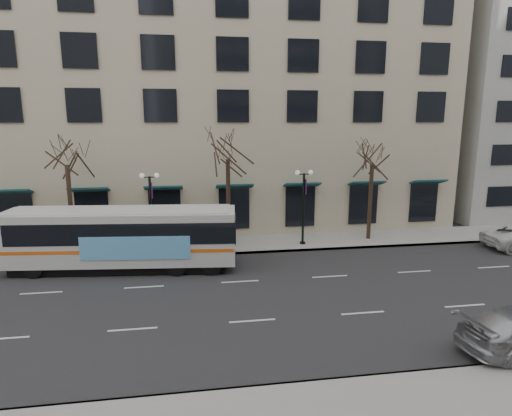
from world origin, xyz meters
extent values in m
plane|color=black|center=(0.00, 0.00, 0.00)|extent=(160.00, 160.00, 0.00)
cube|color=gray|center=(5.00, 9.00, 0.07)|extent=(80.00, 4.00, 0.15)
cube|color=#B8AA8C|center=(-2.00, 21.00, 12.00)|extent=(40.00, 20.00, 24.00)
cylinder|color=black|center=(-10.00, 8.80, 2.87)|extent=(0.28, 0.28, 5.74)
cylinder|color=black|center=(0.00, 8.80, 2.97)|extent=(0.28, 0.28, 5.95)
cylinder|color=black|center=(10.00, 8.80, 2.73)|extent=(0.28, 0.28, 5.46)
cylinder|color=black|center=(-5.00, 8.20, 2.50)|extent=(0.16, 0.16, 5.00)
cylinder|color=black|center=(-5.00, 8.20, 0.15)|extent=(0.36, 0.36, 0.30)
cube|color=black|center=(-5.00, 8.20, 4.95)|extent=(0.90, 0.06, 0.06)
sphere|color=silver|center=(-5.45, 8.20, 5.05)|extent=(0.32, 0.32, 0.32)
sphere|color=silver|center=(-4.55, 8.20, 5.05)|extent=(0.32, 0.32, 0.32)
cube|color=#551A63|center=(-4.88, 8.20, 4.10)|extent=(0.04, 0.45, 1.00)
cylinder|color=black|center=(5.00, 8.20, 2.50)|extent=(0.16, 0.16, 5.00)
cylinder|color=black|center=(5.00, 8.20, 0.15)|extent=(0.36, 0.36, 0.30)
cube|color=black|center=(5.00, 8.20, 4.95)|extent=(0.90, 0.06, 0.06)
sphere|color=silver|center=(4.55, 8.20, 5.05)|extent=(0.32, 0.32, 0.32)
sphere|color=silver|center=(5.45, 8.20, 5.05)|extent=(0.32, 0.32, 0.32)
cube|color=#551A63|center=(5.12, 8.20, 4.10)|extent=(0.04, 0.45, 1.00)
cube|color=silver|center=(-6.45, 5.32, 1.97)|extent=(13.17, 4.14, 2.97)
cube|color=black|center=(-6.45, 5.32, 0.30)|extent=(12.11, 3.70, 0.49)
cube|color=black|center=(-6.13, 5.29, 2.43)|extent=(12.66, 4.13, 1.19)
cube|color=orange|center=(-6.45, 5.32, 1.46)|extent=(13.05, 4.16, 0.19)
cube|color=#60ADE9|center=(-5.53, 3.78, 1.67)|extent=(5.91, 0.68, 1.30)
cube|color=silver|center=(-6.45, 5.32, 3.49)|extent=(12.50, 3.79, 0.09)
cylinder|color=black|center=(-11.09, 4.56, 0.54)|extent=(1.11, 0.41, 1.08)
cylinder|color=black|center=(-10.83, 7.03, 0.54)|extent=(1.11, 0.41, 1.08)
cylinder|color=black|center=(-3.36, 3.75, 0.54)|extent=(1.11, 0.41, 1.08)
cylinder|color=black|center=(-3.10, 6.22, 0.54)|extent=(1.11, 0.41, 1.08)
cylinder|color=black|center=(-1.43, 3.55, 0.54)|extent=(1.11, 0.41, 1.08)
cylinder|color=black|center=(-1.17, 6.02, 0.54)|extent=(1.11, 0.41, 1.08)
camera|label=1|loc=(-2.44, -19.14, 8.50)|focal=30.00mm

